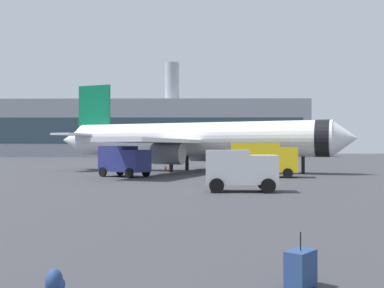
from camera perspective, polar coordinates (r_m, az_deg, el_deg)
name	(u,v)px	position (r m, az deg, el deg)	size (l,w,h in m)	color
airplane_at_gate	(194,140)	(51.20, 0.21, 0.56)	(34.61, 31.68, 10.50)	white
service_truck	(124,160)	(42.61, -8.66, -1.98)	(5.20, 4.54, 2.90)	navy
fuel_truck	(264,158)	(42.22, 9.13, -1.77)	(6.37, 3.71, 3.20)	yellow
cargo_van	(240,168)	(28.13, 6.15, -3.10)	(4.48, 2.49, 2.60)	white
safety_cone_near	(118,167)	(55.27, -9.42, -2.91)	(0.44, 0.44, 0.76)	#F2590C
safety_cone_mid	(166,168)	(53.50, -3.37, -3.05)	(0.44, 0.44, 0.65)	#F2590C
rolling_suitcase	(301,268)	(9.33, 13.64, -15.10)	(0.72, 0.75, 1.10)	navy
traveller_backpack	(55,282)	(9.13, -17.03, -16.44)	(0.36, 0.40, 0.48)	navy
terminal_building	(145,128)	(140.69, -5.97, 1.99)	(99.76, 16.12, 29.20)	#9EA3AD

